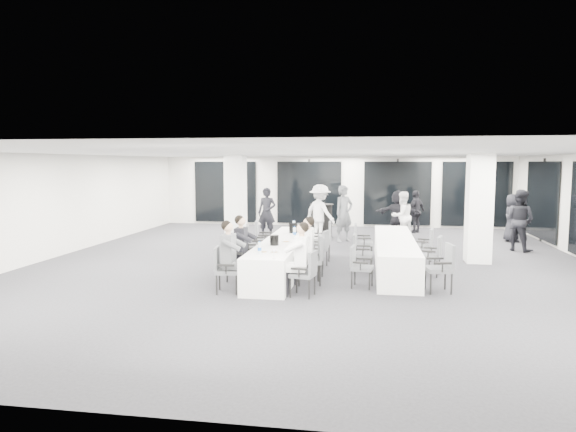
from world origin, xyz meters
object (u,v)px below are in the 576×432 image
(chair_side_left_mid, at_px, (360,251))
(chair_main_left_far, at_px, (262,237))
(chair_main_right_far, at_px, (324,238))
(standing_guest_g, at_px, (267,209))
(ice_bucket_far, at_px, (293,228))
(chair_main_right_near, at_px, (307,271))
(standing_guest_e, at_px, (512,215))
(ice_bucket_near, at_px, (274,240))
(standing_guest_a, at_px, (344,210))
(chair_side_left_far, at_px, (361,240))
(standing_guest_f, at_px, (398,211))
(standing_guest_b, at_px, (402,213))
(chair_side_right_mid, at_px, (433,253))
(banquet_table_main, at_px, (283,256))
(chair_main_right_second, at_px, (313,256))
(chair_main_right_fourth, at_px, (320,246))
(chair_side_right_near, at_px, (443,265))
(chair_side_right_far, at_px, (426,244))
(chair_main_left_mid, at_px, (244,250))
(standing_guest_h, at_px, (520,216))
(chair_main_left_second, at_px, (237,255))
(banquet_table_side, at_px, (395,254))
(chair_main_left_fourth, at_px, (254,243))
(chair_side_left_near, at_px, (359,264))
(standing_guest_d, at_px, (416,209))
(chair_main_right_mid, at_px, (317,253))
(chair_main_left_near, at_px, (224,267))
(cocktail_table, at_px, (322,220))

(chair_side_left_mid, bearing_deg, chair_main_left_far, -115.70)
(chair_main_right_far, height_order, standing_guest_g, standing_guest_g)
(chair_main_right_far, bearing_deg, ice_bucket_far, 109.09)
(chair_main_right_near, distance_m, standing_guest_e, 9.72)
(ice_bucket_near, bearing_deg, standing_guest_a, 77.48)
(chair_main_right_near, height_order, chair_side_left_far, chair_side_left_far)
(standing_guest_f, bearing_deg, standing_guest_b, 95.91)
(chair_main_right_near, distance_m, chair_side_right_mid, 3.46)
(banquet_table_main, xyz_separation_m, standing_guest_b, (3.07, 5.37, 0.54))
(chair_main_right_second, distance_m, standing_guest_g, 6.84)
(chair_main_right_fourth, bearing_deg, chair_side_right_near, -117.31)
(chair_side_right_far, xyz_separation_m, ice_bucket_near, (-3.51, -2.34, 0.35))
(chair_main_left_mid, distance_m, standing_guest_h, 8.36)
(chair_main_left_far, bearing_deg, chair_main_left_second, -8.70)
(chair_side_right_near, relative_size, standing_guest_b, 0.53)
(banquet_table_side, relative_size, ice_bucket_near, 22.46)
(chair_side_right_mid, height_order, standing_guest_a, standing_guest_a)
(chair_main_left_fourth, distance_m, chair_side_right_mid, 4.31)
(banquet_table_side, xyz_separation_m, chair_side_left_mid, (-0.83, -0.46, 0.14))
(chair_main_left_fourth, xyz_separation_m, chair_side_left_near, (2.63, -1.82, -0.10))
(standing_guest_b, xyz_separation_m, ice_bucket_far, (-3.01, -4.09, -0.04))
(chair_main_left_mid, height_order, chair_main_left_far, chair_main_left_far)
(chair_side_left_near, height_order, standing_guest_e, standing_guest_e)
(chair_side_left_near, relative_size, chair_side_right_mid, 0.94)
(chair_main_right_second, bearing_deg, chair_side_right_far, -54.30)
(banquet_table_main, height_order, chair_main_left_mid, chair_main_left_mid)
(chair_main_left_mid, height_order, standing_guest_b, standing_guest_b)
(chair_side_left_far, distance_m, standing_guest_b, 3.90)
(chair_side_left_mid, xyz_separation_m, chair_side_left_far, (-0.01, 1.46, 0.04))
(banquet_table_side, relative_size, chair_side_right_mid, 5.47)
(chair_side_left_near, bearing_deg, ice_bucket_far, -136.97)
(chair_main_left_far, height_order, chair_main_right_fourth, chair_main_left_far)
(standing_guest_g, relative_size, ice_bucket_far, 7.74)
(chair_main_right_second, xyz_separation_m, chair_side_right_mid, (2.61, 1.21, -0.08))
(ice_bucket_near, bearing_deg, chair_main_right_near, -57.64)
(standing_guest_d, bearing_deg, chair_main_right_mid, 20.38)
(chair_main_left_second, distance_m, chair_side_right_near, 4.30)
(ice_bucket_near, bearing_deg, chair_main_left_fourth, 120.40)
(chair_side_right_far, bearing_deg, chair_side_right_near, -167.65)
(chair_side_left_mid, bearing_deg, chair_main_right_fourth, -110.59)
(chair_main_left_near, xyz_separation_m, chair_side_left_near, (2.63, 0.86, -0.03))
(standing_guest_b, bearing_deg, chair_main_right_fourth, 31.04)
(cocktail_table, bearing_deg, chair_side_right_mid, -61.86)
(standing_guest_b, bearing_deg, standing_guest_e, 151.32)
(chair_side_right_mid, distance_m, standing_guest_e, 6.40)
(chair_main_left_near, xyz_separation_m, chair_main_right_fourth, (1.66, 2.76, -0.00))
(standing_guest_e, bearing_deg, banquet_table_side, 135.94)
(chair_main_left_fourth, bearing_deg, chair_side_right_mid, 69.26)
(chair_main_right_mid, height_order, standing_guest_h, standing_guest_h)
(chair_main_left_mid, bearing_deg, standing_guest_f, 139.60)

